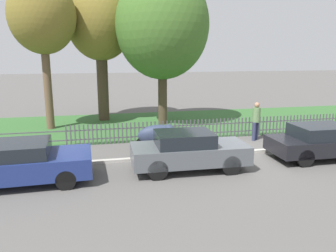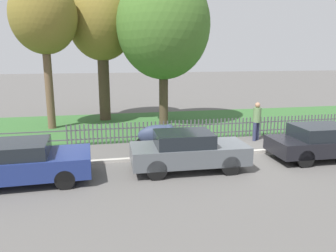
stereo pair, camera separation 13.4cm
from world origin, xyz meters
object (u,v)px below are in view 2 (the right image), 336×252
Objects in this scene: parked_car_silver_hatchback at (22,162)px; tree_mid_park at (163,26)px; parked_car_navy_estate at (324,141)px; covered_motorcycle at (160,135)px; parked_car_black_saloon at (188,150)px; tree_nearest_kerb at (44,17)px; pedestrian_near_fence at (257,119)px; tree_behind_motorcycle at (102,24)px.

tree_mid_park is (6.01, 7.80, 4.78)m from parked_car_silver_hatchback.
parked_car_silver_hatchback is 0.98× the size of parked_car_navy_estate.
covered_motorcycle is at bearing -102.50° from tree_mid_park.
tree_nearest_kerb is (-5.51, 7.81, 5.08)m from parked_car_black_saloon.
tree_mid_park reaches higher than pedestrian_near_fence.
pedestrian_near_fence is at bearing 14.59° from covered_motorcycle.
tree_nearest_kerb is at bearing 179.24° from tree_mid_park.
parked_car_navy_estate is 0.54× the size of tree_nearest_kerb.
parked_car_black_saloon reaches higher than parked_car_navy_estate.
parked_car_navy_estate is 13.41m from tree_behind_motorcycle.
parked_car_black_saloon is 0.52× the size of tree_nearest_kerb.
tree_nearest_kerb is at bearing 138.27° from covered_motorcycle.
parked_car_silver_hatchback is 10.07m from pedestrian_near_fence.
pedestrian_near_fence is at bearing -25.41° from tree_nearest_kerb.
tree_behind_motorcycle reaches higher than tree_nearest_kerb.
parked_car_silver_hatchback is 2.31× the size of pedestrian_near_fence.
parked_car_navy_estate is 0.53× the size of tree_behind_motorcycle.
parked_car_black_saloon reaches higher than covered_motorcycle.
pedestrian_near_fence is (3.51, -4.52, -4.45)m from tree_mid_park.
tree_nearest_kerb is at bearing 126.56° from parked_car_black_saloon.
pedestrian_near_fence reaches higher than parked_car_navy_estate.
tree_behind_motorcycle reaches higher than parked_car_black_saloon.
tree_nearest_kerb is 0.92× the size of tree_mid_park.
tree_mid_park reaches higher than tree_behind_motorcycle.
parked_car_black_saloon is at bearing 4.10° from pedestrian_near_fence.
tree_nearest_kerb is (-0.16, 7.88, 5.10)m from parked_car_silver_hatchback.
tree_behind_motorcycle is at bearing 32.54° from tree_nearest_kerb.
covered_motorcycle is 8.93m from tree_nearest_kerb.
tree_behind_motorcycle is 4.45× the size of pedestrian_near_fence.
tree_mid_park is (3.28, -1.92, -0.20)m from tree_behind_motorcycle.
tree_mid_park is at bearing 123.37° from parked_car_navy_estate.
parked_car_silver_hatchback is at bearing -147.20° from covered_motorcycle.
parked_car_navy_estate is 2.17× the size of covered_motorcycle.
tree_behind_motorcycle reaches higher than covered_motorcycle.
tree_behind_motorcycle reaches higher than parked_car_silver_hatchback.
tree_nearest_kerb is 0.98× the size of tree_behind_motorcycle.
tree_nearest_kerb reaches higher than parked_car_black_saloon.
pedestrian_near_fence is (4.68, 0.76, 0.33)m from covered_motorcycle.
tree_mid_park is 7.25m from pedestrian_near_fence.
parked_car_silver_hatchback is 2.12× the size of covered_motorcycle.
covered_motorcycle is 9.01m from tree_behind_motorcycle.
pedestrian_near_fence is (-1.26, 3.06, 0.33)m from parked_car_navy_estate.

